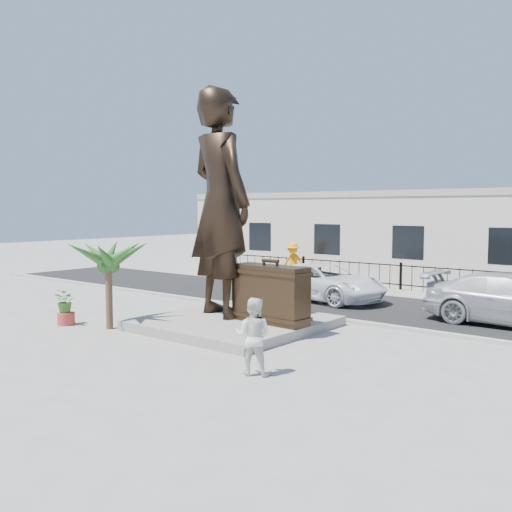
{
  "coord_description": "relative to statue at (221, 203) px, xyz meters",
  "views": [
    {
      "loc": [
        11.37,
        -12.08,
        3.81
      ],
      "look_at": [
        0.0,
        2.0,
        2.3
      ],
      "focal_mm": 40.0,
      "sensor_mm": 36.0,
      "label": 1
    }
  ],
  "objects": [
    {
      "name": "ground",
      "position": [
        1.22,
        -1.67,
        -3.99
      ],
      "size": [
        100.0,
        100.0,
        0.0
      ],
      "primitive_type": "plane",
      "color": "#9E9991",
      "rests_on": "ground"
    },
    {
      "name": "street",
      "position": [
        1.22,
        6.33,
        -3.99
      ],
      "size": [
        40.0,
        7.0,
        0.01
      ],
      "primitive_type": "cube",
      "color": "black",
      "rests_on": "ground"
    },
    {
      "name": "curb",
      "position": [
        1.22,
        2.83,
        -3.93
      ],
      "size": [
        40.0,
        0.25,
        0.12
      ],
      "primitive_type": "cube",
      "color": "#A5A399",
      "rests_on": "ground"
    },
    {
      "name": "far_sidewalk",
      "position": [
        1.22,
        10.33,
        -3.98
      ],
      "size": [
        40.0,
        2.5,
        0.02
      ],
      "primitive_type": "cube",
      "color": "#9E9991",
      "rests_on": "ground"
    },
    {
      "name": "plinth",
      "position": [
        0.72,
        -0.17,
        -3.84
      ],
      "size": [
        5.2,
        5.2,
        0.3
      ],
      "primitive_type": "cube",
      "color": "gray",
      "rests_on": "ground"
    },
    {
      "name": "fence",
      "position": [
        1.22,
        11.13,
        -3.39
      ],
      "size": [
        22.0,
        0.1,
        1.2
      ],
      "primitive_type": "cube",
      "color": "black",
      "rests_on": "ground"
    },
    {
      "name": "building",
      "position": [
        1.22,
        15.33,
        -1.79
      ],
      "size": [
        28.0,
        7.0,
        4.4
      ],
      "primitive_type": "cube",
      "color": "silver",
      "rests_on": "ground"
    },
    {
      "name": "statue",
      "position": [
        0.0,
        0.0,
        0.0
      ],
      "size": [
        3.07,
        2.43,
        7.38
      ],
      "primitive_type": "imported",
      "rotation": [
        0.0,
        0.0,
        2.87
      ],
      "color": "black",
      "rests_on": "plinth"
    },
    {
      "name": "suitcase",
      "position": [
        2.03,
        0.03,
        -2.8
      ],
      "size": [
        2.56,
        0.95,
        1.78
      ],
      "primitive_type": "cube",
      "rotation": [
        0.0,
        0.0,
        -0.06
      ],
      "color": "#312214",
      "rests_on": "plinth"
    },
    {
      "name": "tourist",
      "position": [
        4.46,
        -3.79,
        -3.1
      ],
      "size": [
        1.06,
        0.96,
        1.78
      ],
      "primitive_type": "imported",
      "rotation": [
        0.0,
        0.0,
        3.55
      ],
      "color": "white",
      "rests_on": "ground"
    },
    {
      "name": "car_white",
      "position": [
        0.01,
        6.29,
        -3.22
      ],
      "size": [
        5.76,
        3.23,
        1.52
      ],
      "primitive_type": "imported",
      "rotation": [
        0.0,
        0.0,
        1.44
      ],
      "color": "white",
      "rests_on": "street"
    },
    {
      "name": "worker",
      "position": [
        -4.48,
        10.44,
        -2.96
      ],
      "size": [
        1.32,
        0.78,
        2.02
      ],
      "primitive_type": "imported",
      "rotation": [
        0.0,
        0.0,
        0.02
      ],
      "color": "orange",
      "rests_on": "far_sidewalk"
    },
    {
      "name": "palm_tree",
      "position": [
        -2.24,
        -2.79,
        -3.99
      ],
      "size": [
        1.8,
        1.8,
        3.2
      ],
      "primitive_type": null,
      "color": "#26511D",
      "rests_on": "ground"
    },
    {
      "name": "planter",
      "position": [
        -3.87,
        -3.31,
        -3.79
      ],
      "size": [
        0.56,
        0.56,
        0.4
      ],
      "primitive_type": "cylinder",
      "color": "#BA3931",
      "rests_on": "ground"
    },
    {
      "name": "shrub",
      "position": [
        -3.87,
        -3.31,
        -3.2
      ],
      "size": [
        0.76,
        0.68,
        0.79
      ],
      "primitive_type": "imported",
      "rotation": [
        0.0,
        0.0,
        0.09
      ],
      "color": "#316B23",
      "rests_on": "planter"
    }
  ]
}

